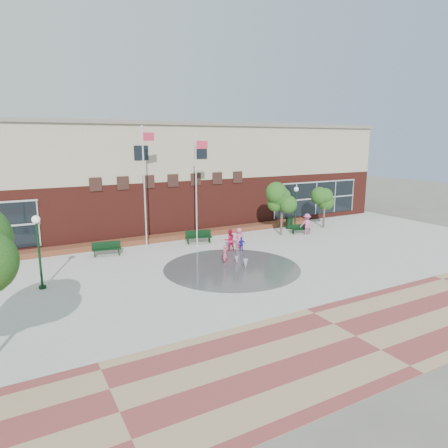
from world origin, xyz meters
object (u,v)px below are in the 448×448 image
child_splash (225,255)px  flagpole_right (197,185)px  flagpole_left (145,182)px  bench_left (107,251)px  trash_can (289,223)px

child_splash → flagpole_right: bearing=-132.4°
flagpole_left → flagpole_right: bearing=-30.0°
flagpole_left → bench_left: flagpole_left is taller
bench_left → trash_can: trash_can is taller
flagpole_right → trash_can: flagpole_right is taller
bench_left → child_splash: (6.12, -5.56, 0.32)m
flagpole_left → bench_left: 5.53m
flagpole_left → child_splash: bearing=-76.5°
flagpole_left → bench_left: bearing=178.6°
trash_can → flagpole_left: bearing=-179.3°
trash_can → bench_left: bearing=-177.3°
flagpole_right → bench_left: flagpole_right is taller
flagpole_left → trash_can: flagpole_left is taller
flagpole_left → flagpole_right: 3.71m
flagpole_right → child_splash: size_ratio=6.52×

